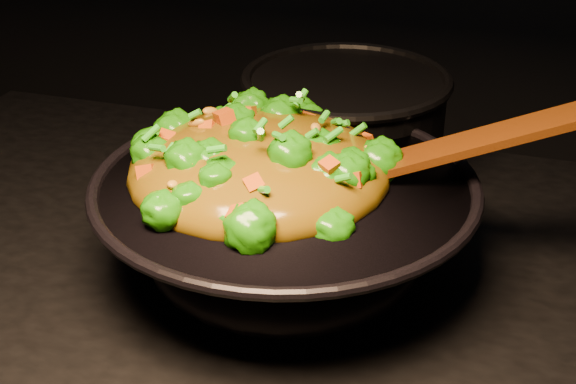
% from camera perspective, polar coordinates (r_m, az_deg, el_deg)
% --- Properties ---
extents(wok, '(0.42, 0.42, 0.10)m').
position_cam_1_polar(wok, '(0.79, -0.22, -2.61)').
color(wok, black).
rests_on(wok, stovetop).
extents(stir_fry, '(0.31, 0.31, 0.09)m').
position_cam_1_polar(stir_fry, '(0.76, -2.10, 4.19)').
color(stir_fry, '#207A08').
rests_on(stir_fry, wok).
extents(spatula, '(0.28, 0.07, 0.12)m').
position_cam_1_polar(spatula, '(0.76, 14.05, 3.71)').
color(spatula, '#391704').
rests_on(spatula, wok).
extents(back_pot, '(0.27, 0.27, 0.14)m').
position_cam_1_polar(back_pot, '(0.97, 4.05, 4.64)').
color(back_pot, black).
rests_on(back_pot, stovetop).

